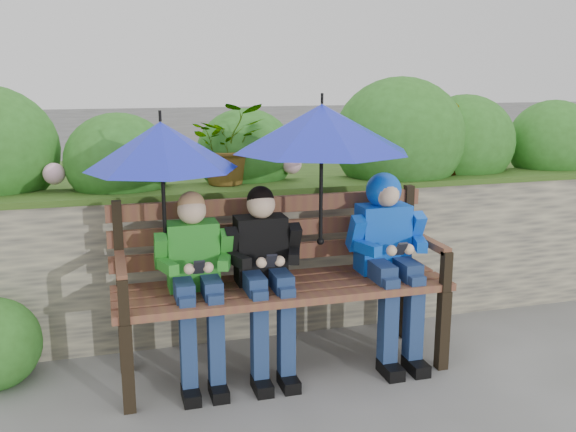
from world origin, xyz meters
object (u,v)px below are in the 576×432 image
object	(u,v)px
boy_middle	(265,268)
umbrella_left	(161,146)
boy_right	(388,248)
park_bench	(280,271)
umbrella_right	(322,128)
boy_left	(196,275)

from	to	relation	value
boy_middle	umbrella_left	size ratio (longest dim) A/B	1.34
boy_right	umbrella_left	distance (m)	1.52
boy_middle	park_bench	bearing A→B (deg)	37.75
park_bench	umbrella_right	size ratio (longest dim) A/B	1.93
umbrella_left	park_bench	bearing A→B (deg)	3.57
umbrella_right	park_bench	bearing A→B (deg)	151.80
park_bench	boy_left	size ratio (longest dim) A/B	1.78
umbrella_left	umbrella_right	size ratio (longest dim) A/B	0.82
boy_left	umbrella_right	distance (m)	1.11
boy_left	boy_middle	size ratio (longest dim) A/B	0.99
boy_middle	umbrella_right	bearing A→B (deg)	-4.34
boy_left	boy_right	size ratio (longest dim) A/B	0.96
park_bench	boy_middle	world-z (taller)	boy_middle
boy_middle	umbrella_left	xyz separation A→B (m)	(-0.56, 0.05, 0.73)
boy_left	umbrella_left	size ratio (longest dim) A/B	1.33
boy_middle	umbrella_left	world-z (taller)	umbrella_left
boy_left	umbrella_right	world-z (taller)	umbrella_right
park_bench	umbrella_left	bearing A→B (deg)	-176.43
boy_left	boy_right	distance (m)	1.20
boy_left	boy_middle	xyz separation A→B (m)	(0.41, -0.00, 0.01)
boy_left	boy_middle	distance (m)	0.41
park_bench	boy_right	xyz separation A→B (m)	(0.68, -0.08, 0.12)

